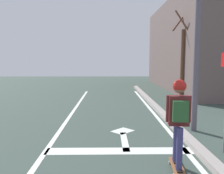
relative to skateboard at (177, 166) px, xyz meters
name	(u,v)px	position (x,y,z in m)	size (l,w,h in m)	color
lane_line_center	(47,150)	(-2.63, 1.01, -0.07)	(0.12, 20.00, 0.01)	silver
lane_line_curbside	(184,149)	(0.45, 1.01, -0.07)	(0.12, 20.00, 0.01)	silver
stop_bar	(119,151)	(-1.01, 0.93, -0.07)	(3.24, 0.40, 0.01)	silver
lane_arrow_stem	(125,141)	(-0.85, 1.57, -0.07)	(0.16, 1.40, 0.01)	silver
lane_arrow_head	(123,131)	(-0.85, 2.42, -0.07)	(0.56, 0.44, 0.01)	silver
curb_strip	(195,146)	(0.70, 1.01, 0.00)	(0.24, 24.00, 0.14)	#9E958F
skateboard	(177,166)	(0.00, 0.00, 0.00)	(0.29, 0.78, 0.08)	brown
skater	(179,113)	(0.00, -0.02, 1.00)	(0.44, 0.60, 1.58)	#3C3A6F
roadside_tree	(183,60)	(2.55, 8.10, 1.94)	(1.04, 1.06, 4.46)	brown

